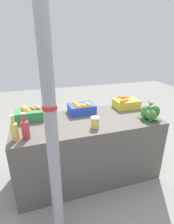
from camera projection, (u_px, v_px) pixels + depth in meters
ground_plane at (87, 172)px, 2.44m from camera, size 10.00×10.00×0.00m
market_table at (87, 148)px, 2.29m from camera, size 1.78×0.80×0.81m
support_pole at (51, 122)px, 1.24m from camera, size 0.11×0.11×2.31m
apple_crate at (30, 114)px, 2.14m from camera, size 0.34×0.25×0.16m
orange_crate at (82, 108)px, 2.31m from camera, size 0.34×0.25×0.16m
carrot_crate at (126, 103)px, 2.52m from camera, size 0.34×0.26×0.16m
broccoli_pile at (150, 113)px, 2.11m from camera, size 0.22×0.21×0.18m
juice_bottle_golden at (14, 130)px, 1.66m from camera, size 0.07×0.07×0.26m
juice_bottle_ruby at (25, 128)px, 1.68m from camera, size 0.08×0.08×0.27m
pickle_jar at (95, 122)px, 1.92m from camera, size 0.10×0.10×0.12m
sparrow_bird at (151, 103)px, 2.06m from camera, size 0.05×0.14×0.05m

